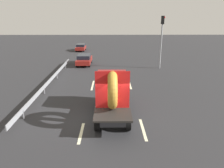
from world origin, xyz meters
TOP-DOWN VIEW (x-y plane):
  - ground_plane at (0.00, 0.00)m, footprint 120.00×120.00m
  - flatbed_truck at (0.28, 1.31)m, footprint 2.02×5.50m
  - distant_sedan at (-3.12, 15.36)m, footprint 1.73×4.04m
  - traffic_light at (6.12, 13.33)m, footprint 0.42×0.36m
  - guardrail at (-5.18, 6.90)m, footprint 0.10×17.52m
  - lane_dash_left_near at (-1.42, -1.40)m, footprint 0.16×2.16m
  - lane_dash_left_far at (-1.42, 6.84)m, footprint 0.16×2.76m
  - lane_dash_right_near at (1.98, -1.04)m, footprint 0.16×2.39m
  - lane_dash_right_far at (1.98, 6.85)m, footprint 0.16×2.25m
  - oncoming_car at (-5.03, 26.86)m, footprint 1.55×3.62m

SIDE VIEW (x-z plane):
  - ground_plane at x=0.00m, z-range 0.00..0.00m
  - lane_dash_left_near at x=-1.42m, z-range 0.00..0.01m
  - lane_dash_left_far at x=-1.42m, z-range 0.00..0.01m
  - lane_dash_right_near at x=1.98m, z-range 0.00..0.01m
  - lane_dash_right_far at x=1.98m, z-range 0.00..0.01m
  - guardrail at x=-5.18m, z-range 0.18..0.89m
  - oncoming_car at x=-5.03m, z-range 0.04..1.22m
  - distant_sedan at x=-3.12m, z-range 0.05..1.37m
  - flatbed_truck at x=0.28m, z-range -0.04..3.17m
  - traffic_light at x=6.12m, z-range 0.90..6.92m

